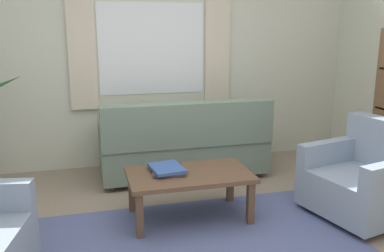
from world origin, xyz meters
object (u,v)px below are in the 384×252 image
(book_stack_on_table, at_px, (167,169))
(coffee_table, at_px, (189,179))
(couch, at_px, (184,146))
(armchair_right, at_px, (365,179))

(book_stack_on_table, bearing_deg, coffee_table, -21.13)
(couch, distance_m, book_stack_on_table, 1.10)
(couch, distance_m, coffee_table, 1.11)
(coffee_table, bearing_deg, couch, 78.66)
(couch, xyz_separation_m, book_stack_on_table, (-0.40, -1.02, 0.10))
(armchair_right, height_order, book_stack_on_table, armchair_right)
(coffee_table, relative_size, book_stack_on_table, 2.91)
(couch, height_order, coffee_table, couch)
(couch, xyz_separation_m, coffee_table, (-0.22, -1.09, 0.01))
(couch, bearing_deg, book_stack_on_table, 68.35)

